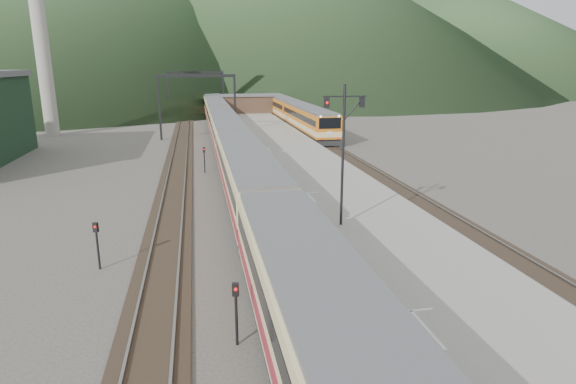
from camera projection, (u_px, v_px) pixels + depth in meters
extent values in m
cube|color=black|center=(231.00, 160.00, 47.24)|extent=(2.60, 200.00, 0.12)
cube|color=slate|center=(223.00, 160.00, 47.08)|extent=(0.10, 200.00, 0.14)
cube|color=slate|center=(238.00, 159.00, 47.34)|extent=(0.10, 200.00, 0.14)
cube|color=black|center=(179.00, 162.00, 46.33)|extent=(2.60, 200.00, 0.12)
cube|color=slate|center=(171.00, 161.00, 46.18)|extent=(0.10, 200.00, 0.14)
cube|color=slate|center=(186.00, 161.00, 46.44)|extent=(0.10, 200.00, 0.14)
cube|color=black|center=(343.00, 156.00, 49.32)|extent=(2.60, 200.00, 0.12)
cube|color=slate|center=(336.00, 155.00, 49.17)|extent=(0.10, 200.00, 0.14)
cube|color=slate|center=(350.00, 155.00, 49.43)|extent=(0.10, 200.00, 0.14)
cube|color=gray|center=(290.00, 158.00, 46.24)|extent=(8.00, 100.00, 1.00)
cube|color=black|center=(159.00, 108.00, 59.10)|extent=(0.25, 0.25, 8.00)
cube|color=black|center=(235.00, 107.00, 60.78)|extent=(0.25, 0.25, 8.00)
cube|color=black|center=(196.00, 76.00, 58.96)|extent=(9.30, 0.22, 0.35)
cube|color=black|center=(169.00, 95.00, 82.82)|extent=(0.25, 0.25, 8.00)
cube|color=black|center=(223.00, 95.00, 84.50)|extent=(0.25, 0.25, 8.00)
cube|color=black|center=(195.00, 72.00, 82.68)|extent=(9.30, 0.22, 0.35)
cylinder|color=#9E998E|center=(38.00, 16.00, 60.27)|extent=(1.80, 1.80, 30.00)
cube|color=#4C3626|center=(246.00, 104.00, 83.71)|extent=(9.00, 4.00, 2.80)
cube|color=slate|center=(246.00, 95.00, 83.31)|extent=(9.40, 4.40, 0.30)
cone|color=#2F4C27|center=(87.00, 5.00, 174.59)|extent=(180.00, 180.00, 60.00)
cone|color=#2F4C27|center=(263.00, 1.00, 223.31)|extent=(220.00, 220.00, 75.00)
cone|color=#2F4C27|center=(440.00, 28.00, 222.06)|extent=(160.00, 160.00, 50.00)
cube|color=beige|center=(335.00, 355.00, 12.18)|extent=(3.07, 20.61, 3.74)
cube|color=beige|center=(247.00, 174.00, 32.21)|extent=(3.07, 20.61, 3.74)
cube|color=beige|center=(226.00, 132.00, 52.24)|extent=(3.07, 20.61, 3.74)
cube|color=beige|center=(217.00, 113.00, 72.27)|extent=(3.07, 20.61, 3.74)
cube|color=beige|center=(212.00, 102.00, 92.30)|extent=(3.07, 20.61, 3.74)
cube|color=orange|center=(309.00, 120.00, 63.46)|extent=(3.05, 20.51, 3.72)
cube|color=orange|center=(281.00, 106.00, 83.40)|extent=(3.05, 20.51, 3.72)
cylinder|color=black|center=(343.00, 157.00, 24.52)|extent=(0.14, 0.14, 7.28)
cube|color=black|center=(345.00, 96.00, 23.73)|extent=(2.20, 0.20, 0.07)
cube|color=black|center=(327.00, 103.00, 23.70)|extent=(0.26, 0.19, 0.50)
cube|color=black|center=(362.00, 102.00, 23.93)|extent=(0.26, 0.19, 0.50)
cylinder|color=black|center=(236.00, 318.00, 16.09)|extent=(0.10, 0.10, 2.00)
cube|color=black|center=(236.00, 289.00, 15.82)|extent=(0.25, 0.20, 0.45)
cylinder|color=black|center=(205.00, 162.00, 41.78)|extent=(0.10, 0.10, 2.00)
cube|color=black|center=(204.00, 150.00, 41.51)|extent=(0.22, 0.17, 0.45)
cylinder|color=black|center=(98.00, 249.00, 22.10)|extent=(0.10, 0.10, 2.00)
cube|color=black|center=(96.00, 227.00, 21.83)|extent=(0.26, 0.23, 0.45)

